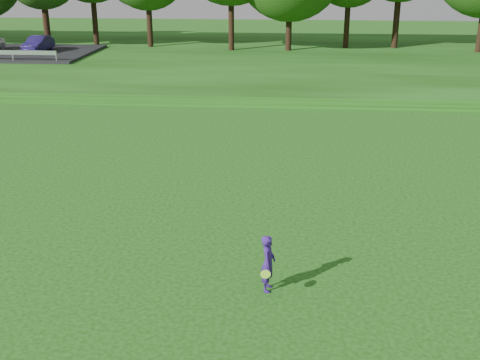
{
  "coord_description": "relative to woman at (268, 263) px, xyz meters",
  "views": [
    {
      "loc": [
        3.36,
        -12.33,
        7.4
      ],
      "look_at": [
        1.96,
        4.27,
        1.3
      ],
      "focal_mm": 45.0,
      "sensor_mm": 36.0,
      "label": 1
    }
  ],
  "objects": [
    {
      "name": "berm",
      "position": [
        -2.96,
        33.73,
        -0.41
      ],
      "size": [
        130.0,
        30.0,
        0.6
      ],
      "primitive_type": "cube",
      "color": "#1B450D",
      "rests_on": "ground"
    },
    {
      "name": "ground",
      "position": [
        -2.96,
        -0.27,
        -0.71
      ],
      "size": [
        140.0,
        140.0,
        0.0
      ],
      "primitive_type": "plane",
      "color": "#1B450D",
      "rests_on": "ground"
    },
    {
      "name": "walking_path",
      "position": [
        -2.96,
        19.73,
        -0.69
      ],
      "size": [
        130.0,
        1.6,
        0.04
      ],
      "primitive_type": "cube",
      "color": "gray",
      "rests_on": "ground"
    },
    {
      "name": "woman",
      "position": [
        0.0,
        0.0,
        0.0
      ],
      "size": [
        0.38,
        0.92,
        1.41
      ],
      "color": "#391B79",
      "rests_on": "ground"
    }
  ]
}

